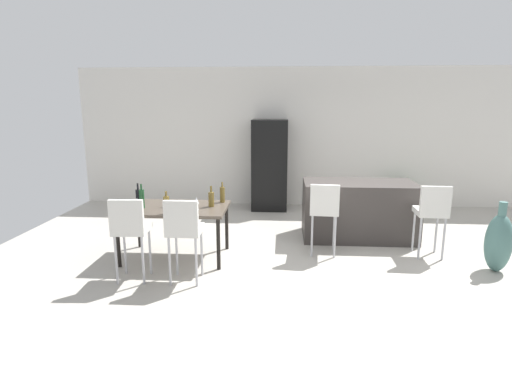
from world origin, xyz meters
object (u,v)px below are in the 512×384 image
Objects in this scene: potted_plant at (402,192)px; wine_bottle_right at (166,205)px; kitchen_island at (358,210)px; refrigerator at (270,165)px; wine_bottle_left at (222,194)px; wine_bottle_inner at (142,198)px; wine_glass_far at (166,198)px; dining_chair_far at (184,227)px; wine_glass_near at (196,201)px; bar_chair_middle at (432,210)px; bar_chair_left at (324,208)px; wine_bottle_middle at (138,197)px; wine_bottle_corner at (211,199)px; floor_vase at (498,242)px; wine_glass_end at (137,202)px; dining_table at (175,211)px; dining_chair_near at (130,226)px.

wine_bottle_right is at bearing -140.13° from potted_plant.
refrigerator is (-1.50, 1.82, 0.46)m from kitchen_island.
wine_bottle_left is 1.12m from wine_bottle_inner.
wine_bottle_left is 1.71× the size of wine_glass_far.
potted_plant is at bearing 45.91° from dining_chair_far.
bar_chair_middle is at bearing 6.65° from wine_glass_near.
wine_glass_far is (-2.19, -0.26, 0.17)m from bar_chair_left.
wine_glass_near is (-3.24, -0.38, 0.17)m from bar_chair_middle.
bar_chair_left reaches higher than wine_bottle_right.
wine_bottle_middle is 1.12× the size of wine_bottle_corner.
bar_chair_middle is at bearing 4.91° from wine_bottle_inner.
bar_chair_middle is 3.42m from dining_chair_far.
wine_bottle_right is (-2.08, -0.63, 0.16)m from bar_chair_left.
wine_bottle_right is at bearing -177.68° from floor_vase.
wine_glass_end is at bearing -162.60° from wine_bottle_corner.
wine_bottle_corner is at bearing -140.19° from potted_plant.
wine_glass_far is (-0.73, -0.33, 0.01)m from wine_bottle_left.
wine_bottle_left is 1.71× the size of wine_glass_end.
floor_vase reaches higher than potted_plant.
dining_table is at bearing -176.03° from bar_chair_middle.
wine_bottle_middle is 0.35× the size of floor_vase.
wine_bottle_right is 0.32× the size of floor_vase.
wine_glass_far is (-0.62, -0.07, 0.02)m from wine_bottle_corner.
refrigerator reaches higher than dining_chair_near.
dining_chair_far reaches higher than wine_glass_near.
wine_bottle_right is at bearing -36.96° from wine_bottle_middle.
bar_chair_middle is 2.69m from potted_plant.
wine_bottle_inner is at bearing -158.60° from wine_bottle_left.
kitchen_island is 3.07m from dining_chair_far.
wine_bottle_middle reaches higher than kitchen_island.
bar_chair_left is 1.80m from wine_glass_near.
wine_bottle_inner is at bearing 177.42° from wine_glass_near.
wine_bottle_corner is at bearing 5.80° from dining_table.
wine_bottle_corner is 0.25m from wine_glass_near.
wine_bottle_middle is (-3.23, -1.08, 0.41)m from kitchen_island.
potted_plant is at bearing 39.87° from wine_bottle_right.
wine_bottle_left is at bearing 26.80° from dining_table.
wine_bottle_corner is at bearing 17.40° from wine_glass_end.
wine_bottle_middle is at bearing 102.45° from dining_chair_near.
wine_glass_end is at bearing -179.53° from floor_vase.
wine_bottle_inner is at bearing -175.09° from bar_chair_middle.
dining_chair_far is 6.03× the size of wine_glass_end.
kitchen_island reaches higher than wine_glass_far.
wine_bottle_inner is 0.36× the size of floor_vase.
kitchen_island is at bearing 21.29° from wine_glass_far.
dining_chair_far is 0.57× the size of refrigerator.
dining_chair_far is at bearing -161.87° from bar_chair_middle.
bar_chair_left is at bearing -127.17° from kitchen_island.
bar_chair_left is 2.57m from wine_glass_end.
dining_chair_far is 0.90m from wine_bottle_corner.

